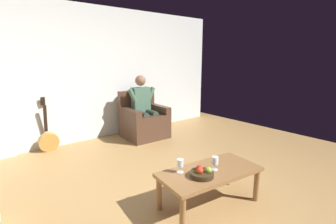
% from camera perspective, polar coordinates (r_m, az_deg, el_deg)
% --- Properties ---
extents(ground_plane, '(7.10, 7.10, 0.00)m').
position_cam_1_polar(ground_plane, '(3.04, 6.22, -19.83)').
color(ground_plane, '#A27A47').
extents(wall_back, '(6.31, 0.06, 2.59)m').
position_cam_1_polar(wall_back, '(5.10, -18.01, 8.18)').
color(wall_back, silver).
rests_on(wall_back, ground).
extents(armchair, '(0.84, 0.77, 0.95)m').
position_cam_1_polar(armchair, '(5.14, -5.57, -2.15)').
color(armchair, '#462D20').
rests_on(armchair, ground).
extents(person_seated, '(0.63, 0.56, 1.27)m').
position_cam_1_polar(person_seated, '(5.06, -5.62, 1.72)').
color(person_seated, '#456752').
rests_on(person_seated, ground).
extents(coffee_table, '(1.19, 0.67, 0.41)m').
position_cam_1_polar(coffee_table, '(2.84, 9.55, -14.09)').
color(coffee_table, brown).
rests_on(coffee_table, ground).
extents(guitar, '(0.34, 0.23, 0.95)m').
position_cam_1_polar(guitar, '(4.85, -25.71, -5.71)').
color(guitar, '#B1823A').
rests_on(guitar, ground).
extents(wine_glass_near, '(0.07, 0.07, 0.15)m').
position_cam_1_polar(wine_glass_near, '(2.69, 2.83, -11.76)').
color(wine_glass_near, silver).
rests_on(wine_glass_near, coffee_table).
extents(wine_glass_far, '(0.07, 0.07, 0.15)m').
position_cam_1_polar(wine_glass_far, '(2.80, 10.71, -11.05)').
color(wine_glass_far, silver).
rests_on(wine_glass_far, coffee_table).
extents(fruit_bowl, '(0.25, 0.25, 0.11)m').
position_cam_1_polar(fruit_bowl, '(2.66, 7.79, -13.71)').
color(fruit_bowl, '#332715').
rests_on(fruit_bowl, coffee_table).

